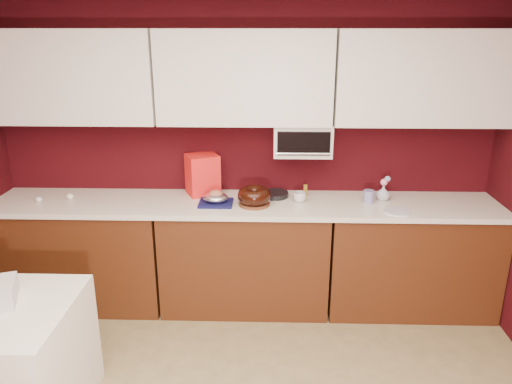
{
  "coord_description": "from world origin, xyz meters",
  "views": [
    {
      "loc": [
        0.2,
        -1.74,
        2.23
      ],
      "look_at": [
        0.09,
        1.84,
        1.02
      ],
      "focal_mm": 35.0,
      "sensor_mm": 36.0,
      "label": 1
    }
  ],
  "objects_px": {
    "pandoro_box": "(203,174)",
    "flower_vase": "(383,192)",
    "coffee_mug": "(300,196)",
    "foil_ham_nest": "(216,197)",
    "blue_jar": "(369,196)",
    "bundt_cake": "(254,195)",
    "toaster_oven": "(302,139)"
  },
  "relations": [
    {
      "from": "coffee_mug",
      "to": "flower_vase",
      "type": "bearing_deg",
      "value": 6.02
    },
    {
      "from": "bundt_cake",
      "to": "blue_jar",
      "type": "distance_m",
      "value": 0.9
    },
    {
      "from": "foil_ham_nest",
      "to": "pandoro_box",
      "type": "xyz_separation_m",
      "value": [
        -0.13,
        0.25,
        0.11
      ]
    },
    {
      "from": "foil_ham_nest",
      "to": "toaster_oven",
      "type": "bearing_deg",
      "value": 17.74
    },
    {
      "from": "foil_ham_nest",
      "to": "blue_jar",
      "type": "relative_size",
      "value": 1.97
    },
    {
      "from": "pandoro_box",
      "to": "coffee_mug",
      "type": "xyz_separation_m",
      "value": [
        0.79,
        -0.18,
        -0.12
      ]
    },
    {
      "from": "foil_ham_nest",
      "to": "blue_jar",
      "type": "xyz_separation_m",
      "value": [
        1.19,
        0.07,
        -0.01
      ]
    },
    {
      "from": "bundt_cake",
      "to": "coffee_mug",
      "type": "relative_size",
      "value": 2.67
    },
    {
      "from": "flower_vase",
      "to": "coffee_mug",
      "type": "bearing_deg",
      "value": -173.98
    },
    {
      "from": "bundt_cake",
      "to": "flower_vase",
      "type": "distance_m",
      "value": 1.03
    },
    {
      "from": "foil_ham_nest",
      "to": "blue_jar",
      "type": "height_order",
      "value": "blue_jar"
    },
    {
      "from": "pandoro_box",
      "to": "flower_vase",
      "type": "bearing_deg",
      "value": -29.2
    },
    {
      "from": "pandoro_box",
      "to": "toaster_oven",
      "type": "bearing_deg",
      "value": -27.36
    },
    {
      "from": "foil_ham_nest",
      "to": "blue_jar",
      "type": "bearing_deg",
      "value": 3.57
    },
    {
      "from": "bundt_cake",
      "to": "foil_ham_nest",
      "type": "xyz_separation_m",
      "value": [
        -0.3,
        0.01,
        -0.03
      ]
    },
    {
      "from": "bundt_cake",
      "to": "coffee_mug",
      "type": "distance_m",
      "value": 0.37
    },
    {
      "from": "coffee_mug",
      "to": "blue_jar",
      "type": "relative_size",
      "value": 0.97
    },
    {
      "from": "pandoro_box",
      "to": "coffee_mug",
      "type": "distance_m",
      "value": 0.82
    },
    {
      "from": "toaster_oven",
      "to": "foil_ham_nest",
      "type": "height_order",
      "value": "toaster_oven"
    },
    {
      "from": "flower_vase",
      "to": "toaster_oven",
      "type": "bearing_deg",
      "value": 173.29
    },
    {
      "from": "pandoro_box",
      "to": "flower_vase",
      "type": "height_order",
      "value": "pandoro_box"
    },
    {
      "from": "foil_ham_nest",
      "to": "flower_vase",
      "type": "distance_m",
      "value": 1.33
    },
    {
      "from": "pandoro_box",
      "to": "foil_ham_nest",
      "type": "bearing_deg",
      "value": -87.05
    },
    {
      "from": "coffee_mug",
      "to": "blue_jar",
      "type": "xyz_separation_m",
      "value": [
        0.54,
        0.01,
        0.0
      ]
    },
    {
      "from": "blue_jar",
      "to": "flower_vase",
      "type": "bearing_deg",
      "value": 27.25
    },
    {
      "from": "foil_ham_nest",
      "to": "coffee_mug",
      "type": "xyz_separation_m",
      "value": [
        0.66,
        0.07,
        -0.01
      ]
    },
    {
      "from": "toaster_oven",
      "to": "foil_ham_nest",
      "type": "relative_size",
      "value": 2.3
    },
    {
      "from": "blue_jar",
      "to": "flower_vase",
      "type": "relative_size",
      "value": 0.74
    },
    {
      "from": "bundt_cake",
      "to": "foil_ham_nest",
      "type": "relative_size",
      "value": 1.32
    },
    {
      "from": "bundt_cake",
      "to": "blue_jar",
      "type": "xyz_separation_m",
      "value": [
        0.89,
        0.09,
        -0.03
      ]
    },
    {
      "from": "bundt_cake",
      "to": "coffee_mug",
      "type": "bearing_deg",
      "value": 13.13
    },
    {
      "from": "bundt_cake",
      "to": "pandoro_box",
      "type": "height_order",
      "value": "pandoro_box"
    }
  ]
}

